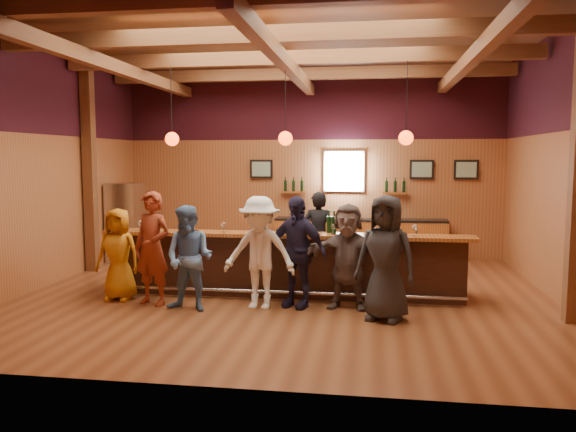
{
  "coord_description": "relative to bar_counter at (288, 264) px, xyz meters",
  "views": [
    {
      "loc": [
        1.46,
        -9.45,
        2.39
      ],
      "look_at": [
        0.0,
        0.3,
        1.35
      ],
      "focal_mm": 35.0,
      "sensor_mm": 36.0,
      "label": 1
    }
  ],
  "objects": [
    {
      "name": "window",
      "position": [
        0.78,
        3.8,
        1.53
      ],
      "size": [
        0.95,
        0.09,
        0.95
      ],
      "color": "silver",
      "rests_on": "room"
    },
    {
      "name": "customer_white",
      "position": [
        -0.29,
        -1.05,
        0.37
      ],
      "size": [
        1.2,
        0.75,
        1.78
      ],
      "primitive_type": "imported",
      "rotation": [
        0.0,
        0.0,
        -0.08
      ],
      "color": "white",
      "rests_on": "ground"
    },
    {
      "name": "ice_bucket",
      "position": [
        0.28,
        -0.22,
        0.7
      ],
      "size": [
        0.2,
        0.2,
        0.22
      ],
      "primitive_type": "cylinder",
      "color": "olive",
      "rests_on": "bar_counter"
    },
    {
      "name": "customer_brown",
      "position": [
        1.08,
        -0.86,
        0.31
      ],
      "size": [
        1.59,
        0.66,
        1.67
      ],
      "primitive_type": "imported",
      "rotation": [
        0.0,
        0.0,
        -0.11
      ],
      "color": "#645450",
      "rests_on": "ground"
    },
    {
      "name": "bottle_b",
      "position": [
        0.83,
        -0.28,
        0.74
      ],
      "size": [
        0.08,
        0.08,
        0.39
      ],
      "color": "black",
      "rests_on": "bar_counter"
    },
    {
      "name": "glass_c",
      "position": [
        -1.58,
        -0.23,
        0.71
      ],
      "size": [
        0.07,
        0.07,
        0.17
      ],
      "color": "silver",
      "rests_on": "bar_counter"
    },
    {
      "name": "glass_h",
      "position": [
        2.14,
        -0.37,
        0.72
      ],
      "size": [
        0.08,
        0.08,
        0.19
      ],
      "color": "silver",
      "rests_on": "bar_counter"
    },
    {
      "name": "pendant_lights",
      "position": [
        -0.02,
        -0.15,
        2.19
      ],
      "size": [
        4.24,
        0.24,
        1.37
      ],
      "color": "black",
      "rests_on": "room"
    },
    {
      "name": "glass_e",
      "position": [
        -0.33,
        -0.33,
        0.71
      ],
      "size": [
        0.07,
        0.07,
        0.16
      ],
      "color": "silver",
      "rests_on": "bar_counter"
    },
    {
      "name": "glass_d",
      "position": [
        -1.05,
        -0.38,
        0.71
      ],
      "size": [
        0.08,
        0.08,
        0.17
      ],
      "color": "silver",
      "rests_on": "bar_counter"
    },
    {
      "name": "bar_counter",
      "position": [
        0.0,
        0.0,
        0.0
      ],
      "size": [
        6.3,
        1.07,
        1.11
      ],
      "color": "black",
      "rests_on": "ground"
    },
    {
      "name": "bottle_a",
      "position": [
        0.73,
        -0.17,
        0.74
      ],
      "size": [
        0.08,
        0.08,
        0.38
      ],
      "color": "black",
      "rests_on": "bar_counter"
    },
    {
      "name": "glass_f",
      "position": [
        0.82,
        -0.4,
        0.71
      ],
      "size": [
        0.07,
        0.07,
        0.17
      ],
      "color": "silver",
      "rests_on": "bar_counter"
    },
    {
      "name": "bartender",
      "position": [
        0.43,
        1.16,
        0.34
      ],
      "size": [
        0.66,
        0.46,
        1.73
      ],
      "primitive_type": "imported",
      "rotation": [
        0.0,
        0.0,
        3.06
      ],
      "color": "black",
      "rests_on": "ground"
    },
    {
      "name": "wine_shelves",
      "position": [
        0.78,
        3.73,
        1.1
      ],
      "size": [
        3.0,
        0.18,
        0.3
      ],
      "color": "#974A1B",
      "rests_on": "room"
    },
    {
      "name": "customer_navy",
      "position": [
        0.27,
        -0.88,
        0.37
      ],
      "size": [
        1.13,
        0.79,
        1.78
      ],
      "primitive_type": "imported",
      "rotation": [
        0.0,
        0.0,
        -0.38
      ],
      "color": "#201D3A",
      "rests_on": "ground"
    },
    {
      "name": "customer_orange",
      "position": [
        -2.73,
        -0.88,
        0.25
      ],
      "size": [
        0.77,
        0.52,
        1.54
      ],
      "primitive_type": "imported",
      "rotation": [
        0.0,
        0.0,
        -0.04
      ],
      "color": "#BE6F11",
      "rests_on": "ground"
    },
    {
      "name": "customer_redvest",
      "position": [
        -2.05,
        -1.07,
        0.4
      ],
      "size": [
        0.77,
        0.62,
        1.84
      ],
      "primitive_type": "imported",
      "rotation": [
        0.0,
        0.0,
        -0.31
      ],
      "color": "maroon",
      "rests_on": "ground"
    },
    {
      "name": "customer_dark",
      "position": [
        1.66,
        -1.41,
        0.4
      ],
      "size": [
        1.05,
        0.86,
        1.84
      ],
      "primitive_type": "imported",
      "rotation": [
        0.0,
        0.0,
        -0.35
      ],
      "color": "#272629",
      "rests_on": "ground"
    },
    {
      "name": "customer_denim",
      "position": [
        -1.34,
        -1.34,
        0.3
      ],
      "size": [
        0.89,
        0.75,
        1.65
      ],
      "primitive_type": "imported",
      "rotation": [
        0.0,
        0.0,
        -0.16
      ],
      "color": "#577EAF",
      "rests_on": "ground"
    },
    {
      "name": "framed_pictures",
      "position": [
        1.65,
        3.79,
        1.58
      ],
      "size": [
        5.35,
        0.05,
        0.45
      ],
      "color": "black",
      "rests_on": "room"
    },
    {
      "name": "glass_g",
      "position": [
        1.2,
        -0.26,
        0.7
      ],
      "size": [
        0.07,
        0.07,
        0.16
      ],
      "color": "silver",
      "rests_on": "bar_counter"
    },
    {
      "name": "stainless_fridge",
      "position": [
        -4.12,
        2.45,
        0.38
      ],
      "size": [
        0.7,
        0.7,
        1.8
      ],
      "primitive_type": "cube",
      "color": "silver",
      "rests_on": "ground"
    },
    {
      "name": "glass_a",
      "position": [
        -2.56,
        -0.36,
        0.72
      ],
      "size": [
        0.08,
        0.08,
        0.18
      ],
      "color": "silver",
      "rests_on": "bar_counter"
    },
    {
      "name": "glass_b",
      "position": [
        -2.25,
        -0.42,
        0.71
      ],
      "size": [
        0.08,
        0.08,
        0.17
      ],
      "color": "silver",
      "rests_on": "bar_counter"
    },
    {
      "name": "room",
      "position": [
        -0.02,
        -0.09,
        2.69
      ],
      "size": [
        9.04,
        9.0,
        4.52
      ],
      "color": "brown",
      "rests_on": "ground"
    },
    {
      "name": "back_bar_cabinet",
      "position": [
        1.18,
        3.57,
        -0.05
      ],
      "size": [
        4.0,
        0.52,
        0.95
      ],
      "color": "#974A1B",
      "rests_on": "ground"
    }
  ]
}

